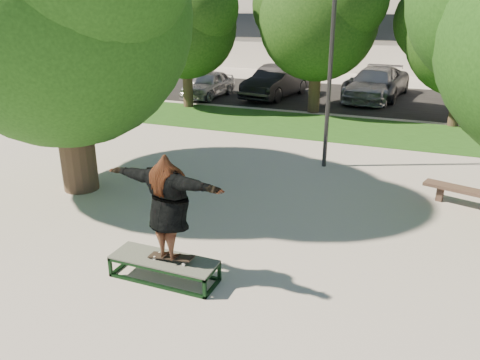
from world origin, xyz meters
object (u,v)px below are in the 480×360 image
at_px(grind_box, 164,268).
at_px(car_dark, 276,82).
at_px(car_silver_a, 208,84).
at_px(lamppost, 331,52).
at_px(car_grey, 376,83).
at_px(car_silver_b, 374,84).

xyz_separation_m(grind_box, car_dark, (-3.36, 16.48, 0.58)).
relative_size(grind_box, car_silver_a, 0.48).
bearing_deg(lamppost, grind_box, -99.90).
bearing_deg(car_grey, car_dark, -152.70).
xyz_separation_m(grind_box, car_grey, (1.22, 18.30, 0.55)).
distance_m(lamppost, grind_box, 7.51).
bearing_deg(car_silver_a, lamppost, -46.16).
height_order(lamppost, car_silver_b, lamppost).
bearing_deg(lamppost, car_silver_a, 132.14).
bearing_deg(car_silver_a, car_silver_b, 18.53).
relative_size(car_dark, car_grey, 0.88).
distance_m(car_dark, car_silver_b, 4.68).
bearing_deg(grind_box, car_grey, 86.17).
relative_size(grind_box, car_grey, 0.34).
bearing_deg(lamppost, car_grey, 89.81).
relative_size(lamppost, car_dark, 1.30).
height_order(lamppost, car_grey, lamppost).
relative_size(car_grey, car_silver_b, 1.04).
relative_size(lamppost, car_silver_a, 1.63).
bearing_deg(lamppost, car_silver_b, 90.03).
height_order(lamppost, car_dark, lamppost).
height_order(car_dark, car_silver_b, car_dark).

